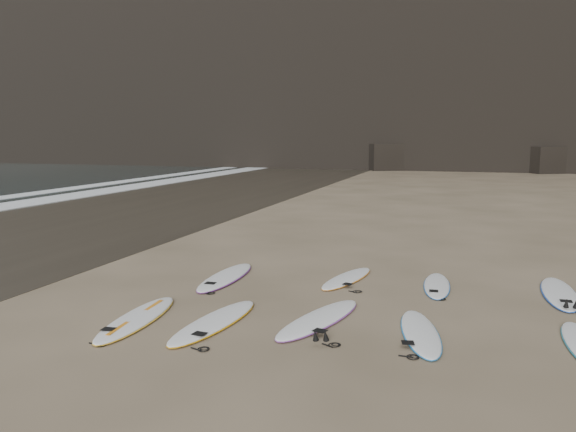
# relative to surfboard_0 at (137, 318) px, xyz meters

# --- Properties ---
(ground) EXTENTS (240.00, 240.00, 0.00)m
(ground) POSITION_rel_surfboard_0_xyz_m (3.79, 0.86, -0.05)
(ground) COLOR #897559
(ground) RESTS_ON ground
(wet_sand) EXTENTS (12.00, 200.00, 0.01)m
(wet_sand) POSITION_rel_surfboard_0_xyz_m (-9.21, 10.86, -0.04)
(wet_sand) COLOR #383026
(wet_sand) RESTS_ON ground
(surfboard_0) EXTENTS (0.87, 2.72, 0.10)m
(surfboard_0) POSITION_rel_surfboard_0_xyz_m (0.00, 0.00, 0.00)
(surfboard_0) COLOR white
(surfboard_0) RESTS_ON ground
(surfboard_1) EXTENTS (0.93, 2.72, 0.10)m
(surfboard_1) POSITION_rel_surfboard_0_xyz_m (1.39, 0.26, -0.00)
(surfboard_1) COLOR white
(surfboard_1) RESTS_ON ground
(surfboard_2) EXTENTS (1.31, 2.72, 0.10)m
(surfboard_2) POSITION_rel_surfboard_0_xyz_m (3.09, 0.96, -0.00)
(surfboard_2) COLOR white
(surfboard_2) RESTS_ON ground
(surfboard_3) EXTENTS (1.05, 2.41, 0.08)m
(surfboard_3) POSITION_rel_surfboard_0_xyz_m (4.85, 0.81, -0.01)
(surfboard_3) COLOR white
(surfboard_3) RESTS_ON ground
(surfboard_5) EXTENTS (0.72, 2.78, 0.10)m
(surfboard_5) POSITION_rel_surfboard_0_xyz_m (0.29, 3.19, 0.00)
(surfboard_5) COLOR white
(surfboard_5) RESTS_ON ground
(surfboard_6) EXTENTS (1.06, 2.38, 0.08)m
(surfboard_6) POSITION_rel_surfboard_0_xyz_m (2.97, 3.94, -0.01)
(surfboard_6) COLOR white
(surfboard_6) RESTS_ON ground
(surfboard_7) EXTENTS (0.65, 2.24, 0.08)m
(surfboard_7) POSITION_rel_surfboard_0_xyz_m (4.96, 3.94, -0.01)
(surfboard_7) COLOR white
(surfboard_7) RESTS_ON ground
(surfboard_8) EXTENTS (0.68, 2.67, 0.10)m
(surfboard_8) POSITION_rel_surfboard_0_xyz_m (7.40, 4.05, -0.00)
(surfboard_8) COLOR white
(surfboard_8) RESTS_ON ground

